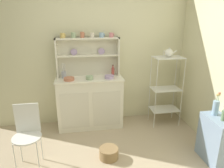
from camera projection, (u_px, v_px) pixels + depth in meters
wall_back at (97, 55)px, 3.68m from camera, size 3.84×0.05×2.50m
hutch_cabinet at (90, 102)px, 3.66m from camera, size 1.14×0.45×0.90m
hutch_shelf_unit at (88, 54)px, 3.56m from camera, size 1.07×0.18×0.66m
bakers_rack at (166, 85)px, 3.67m from camera, size 0.50×0.32×1.24m
side_shelf_blue at (216, 140)px, 2.78m from camera, size 0.28×0.48×0.64m
wire_chair at (27, 130)px, 2.64m from camera, size 0.36×0.36×0.85m
floor_basket at (109, 153)px, 2.91m from camera, size 0.27×0.27×0.15m
cup_gold_0 at (63, 36)px, 3.36m from camera, size 0.09×0.07×0.08m
cup_sage_1 at (73, 35)px, 3.39m from camera, size 0.09×0.07×0.09m
cup_terracotta_2 at (82, 35)px, 3.41m from camera, size 0.08×0.06×0.09m
cup_cream_3 at (92, 35)px, 3.44m from camera, size 0.08×0.07×0.08m
cup_sky_4 at (102, 35)px, 3.46m from camera, size 0.09×0.08×0.08m
cup_rose_5 at (111, 35)px, 3.49m from camera, size 0.08×0.07×0.08m
bowl_mixing_large at (69, 79)px, 3.40m from camera, size 0.17×0.17×0.05m
bowl_floral_medium at (89, 78)px, 3.45m from camera, size 0.13×0.13×0.06m
bowl_cream_small at (109, 77)px, 3.50m from camera, size 0.15×0.15×0.05m
jam_bottle at (113, 71)px, 3.65m from camera, size 0.05×0.05×0.20m
utensil_jar at (64, 75)px, 3.52m from camera, size 0.08×0.08×0.25m
porcelain_teapot at (169, 53)px, 3.49m from camera, size 0.23×0.14×0.16m
flower_vase at (216, 106)px, 2.76m from camera, size 0.08×0.08×0.32m
oil_bottle at (224, 115)px, 2.61m from camera, size 0.06×0.06×0.19m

